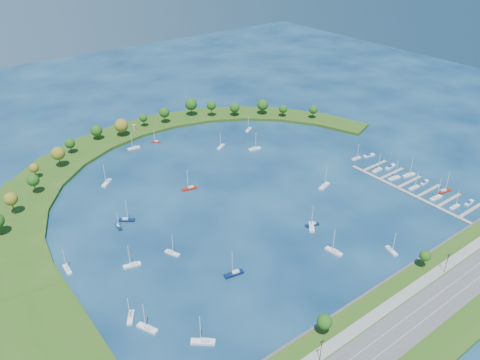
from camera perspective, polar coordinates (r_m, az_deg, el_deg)
ground at (r=279.96m, az=-0.19°, el=-1.42°), size 700.00×700.00×0.00m
south_shoreline at (r=215.13m, az=20.73°, el=-14.70°), size 420.00×43.10×11.60m
breakwater at (r=296.35m, az=-13.13°, el=-0.16°), size 286.74×247.64×2.00m
breakwater_trees at (r=341.42m, az=-10.51°, el=6.02°), size 241.34×87.02×14.47m
harbor_tower at (r=362.24m, az=-12.55°, el=6.17°), size 2.60×2.60×4.31m
dock_system at (r=301.07m, az=20.19°, el=-0.96°), size 24.28×82.00×1.60m
moored_boat_0 at (r=332.64m, az=-2.30°, el=4.08°), size 8.17×5.92×11.90m
moored_boat_1 at (r=236.29m, az=-20.00°, el=-9.98°), size 2.62×7.96×11.54m
moored_boat_2 at (r=257.28m, az=-14.35°, el=-5.38°), size 2.60×6.81×9.76m
moored_boat_3 at (r=253.56m, az=8.66°, el=-5.26°), size 7.78×4.09×11.02m
moored_boat_4 at (r=338.34m, az=-12.62°, el=3.81°), size 8.87×3.46×12.70m
moored_boat_5 at (r=261.35m, az=-13.43°, el=-4.62°), size 8.06×7.07×12.37m
moored_boat_6 at (r=329.46m, az=1.76°, el=3.82°), size 8.96×4.16×12.71m
moored_boat_7 at (r=192.76m, az=-4.43°, el=-18.71°), size 8.92×8.11×13.87m
moored_boat_8 at (r=283.54m, az=-6.08°, el=-0.95°), size 9.42×4.47×13.35m
moored_boat_9 at (r=288.72m, az=10.06°, el=-0.66°), size 9.87×5.15×13.97m
moored_boat_10 at (r=251.82m, az=8.58°, el=-5.51°), size 7.82×8.39×13.19m
moored_boat_11 at (r=220.16m, az=-0.73°, el=-11.10°), size 9.54×4.16×13.57m
moored_boat_12 at (r=236.99m, az=11.19°, el=-8.34°), size 3.90×9.27×13.21m
moored_boat_13 at (r=298.72m, az=-15.69°, el=-0.27°), size 8.63×8.10×13.60m
moored_boat_14 at (r=344.86m, az=-10.08°, el=4.58°), size 5.95×5.48×9.30m
moored_boat_15 at (r=230.34m, az=-12.81°, el=-9.86°), size 8.49×4.31×12.02m
moored_boat_16 at (r=205.79m, az=-12.98°, el=-15.67°), size 6.07×7.69×11.42m
moored_boat_17 at (r=234.00m, az=-8.13°, el=-8.61°), size 5.08×8.06×11.50m
moored_boat_18 at (r=358.99m, az=1.04°, el=6.10°), size 7.95×5.78×11.58m
moored_boat_19 at (r=200.22m, az=-11.04°, el=-16.98°), size 6.11×9.19×13.20m
moored_boat_20 at (r=244.48m, az=17.70°, el=-8.02°), size 4.39×8.07×11.43m
docked_boat_0 at (r=290.80m, az=24.34°, el=-2.89°), size 7.56×2.32×11.03m
docked_boat_1 at (r=298.37m, az=25.77°, el=-2.46°), size 8.02×2.89×1.60m
docked_boat_2 at (r=295.15m, az=22.44°, el=-1.94°), size 8.86×3.01×12.81m
docked_boat_3 at (r=303.91m, az=23.28°, el=-1.19°), size 9.50×4.07×13.52m
docked_boat_4 at (r=301.21m, az=20.15°, el=-0.81°), size 8.01×2.68×11.60m
docked_boat_5 at (r=309.40m, az=21.24°, el=-0.27°), size 7.77×3.22×1.54m
docked_boat_6 at (r=307.66m, az=17.99°, el=0.26°), size 8.73×3.57×12.46m
docked_boat_7 at (r=314.14m, az=19.58°, el=0.61°), size 9.33×3.94×13.28m
docked_boat_8 at (r=313.99m, az=16.12°, el=1.19°), size 8.09×2.51×11.79m
docked_boat_9 at (r=320.72m, az=17.58°, el=1.53°), size 9.52×3.87×1.89m
docked_boat_10 at (r=325.73m, az=13.78°, el=2.59°), size 7.28×2.23×10.61m
docked_boat_11 at (r=331.79m, az=15.19°, el=2.87°), size 8.80×3.82×1.74m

